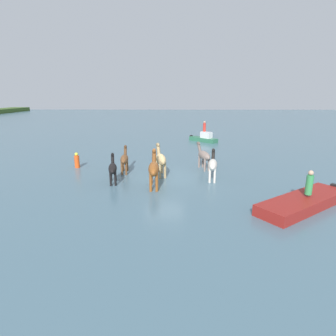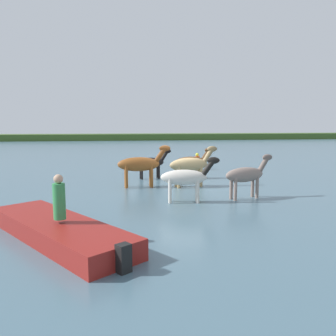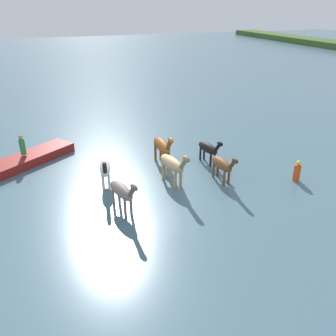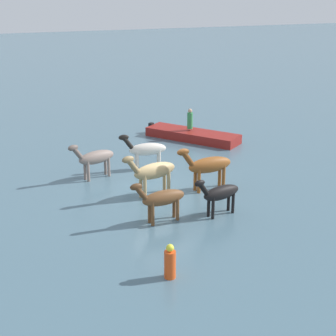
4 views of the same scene
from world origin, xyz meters
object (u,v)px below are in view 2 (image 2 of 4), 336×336
object	(u,v)px
boat_tender_starboard	(59,233)
horse_pinto_flank	(151,163)
person_helmsman_aft	(59,199)
horse_rear_stallion	(246,175)
horse_dark_mare	(190,165)
horse_chestnut_trailing	(186,178)
horse_lead	(192,162)
buoy_channel_marker	(197,162)
horse_gray_outer	(141,164)

from	to	relation	value
boat_tender_starboard	horse_pinto_flank	bearing A→B (deg)	-55.42
boat_tender_starboard	person_helmsman_aft	size ratio (longest dim) A/B	4.58
horse_rear_stallion	boat_tender_starboard	xyz separation A→B (m)	(-6.93, -4.07, -0.82)
horse_dark_mare	horse_chestnut_trailing	size ratio (longest dim) A/B	1.10
horse_chestnut_trailing	horse_lead	distance (m)	6.04
buoy_channel_marker	boat_tender_starboard	bearing A→B (deg)	-118.08
horse_gray_outer	buoy_channel_marker	distance (m)	7.44
horse_pinto_flank	person_helmsman_aft	distance (m)	10.70
horse_gray_outer	person_helmsman_aft	distance (m)	8.02
horse_chestnut_trailing	person_helmsman_aft	distance (m)	5.79
horse_chestnut_trailing	horse_rear_stallion	size ratio (longest dim) A/B	1.00
horse_gray_outer	boat_tender_starboard	size ratio (longest dim) A/B	0.49
buoy_channel_marker	horse_gray_outer	bearing A→B (deg)	-126.00
horse_gray_outer	horse_rear_stallion	distance (m)	5.31
boat_tender_starboard	buoy_channel_marker	size ratio (longest dim) A/B	4.78
person_helmsman_aft	buoy_channel_marker	bearing A→B (deg)	62.49
horse_chestnut_trailing	person_helmsman_aft	xyz separation A→B (m)	(-4.22, -3.96, 0.16)
horse_dark_mare	horse_gray_outer	world-z (taller)	horse_gray_outer
horse_dark_mare	horse_pinto_flank	xyz separation A→B (m)	(-1.66, 2.84, -0.18)
horse_rear_stallion	buoy_channel_marker	size ratio (longest dim) A/B	2.07
horse_rear_stallion	buoy_channel_marker	xyz separation A→B (m)	(0.21, 9.31, -0.50)
horse_dark_mare	horse_pinto_flank	size ratio (longest dim) A/B	1.20
horse_lead	buoy_channel_marker	xyz separation A→B (m)	(1.27, 3.77, -0.45)
horse_dark_mare	person_helmsman_aft	world-z (taller)	horse_dark_mare
horse_chestnut_trailing	horse_lead	world-z (taller)	horse_chestnut_trailing
horse_rear_stallion	boat_tender_starboard	bearing A→B (deg)	-165.40
horse_chestnut_trailing	buoy_channel_marker	xyz separation A→B (m)	(2.84, 9.60, -0.49)
horse_chestnut_trailing	boat_tender_starboard	size ratio (longest dim) A/B	0.43
horse_gray_outer	buoy_channel_marker	bearing A→B (deg)	51.37
buoy_channel_marker	horse_lead	bearing A→B (deg)	-108.61
horse_rear_stallion	person_helmsman_aft	size ratio (longest dim) A/B	1.98
horse_lead	horse_rear_stallion	xyz separation A→B (m)	(1.06, -5.54, 0.05)
horse_pinto_flank	horse_chestnut_trailing	bearing A→B (deg)	-94.22
horse_chestnut_trailing	horse_lead	size ratio (longest dim) A/B	1.05
horse_lead	boat_tender_starboard	distance (m)	11.29
horse_lead	buoy_channel_marker	bearing A→B (deg)	66.62
horse_lead	horse_gray_outer	size ratio (longest dim) A/B	0.85
person_helmsman_aft	horse_lead	bearing A→B (deg)	59.39
horse_pinto_flank	buoy_channel_marker	distance (m)	4.98
horse_gray_outer	horse_rear_stallion	size ratio (longest dim) A/B	1.13
horse_chestnut_trailing	horse_rear_stallion	bearing A→B (deg)	15.11
horse_lead	horse_rear_stallion	distance (m)	5.64
horse_dark_mare	boat_tender_starboard	distance (m)	8.86
horse_pinto_flank	boat_tender_starboard	size ratio (longest dim) A/B	0.40
horse_rear_stallion	horse_pinto_flank	distance (m)	6.76
horse_lead	buoy_channel_marker	world-z (taller)	horse_lead
horse_gray_outer	horse_pinto_flank	xyz separation A→B (m)	(0.79, 2.55, -0.21)
horse_lead	horse_chestnut_trailing	bearing A→B (deg)	-109.83
horse_dark_mare	person_helmsman_aft	bearing A→B (deg)	-137.10
horse_rear_stallion	person_helmsman_aft	xyz separation A→B (m)	(-6.85, -4.25, 0.16)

